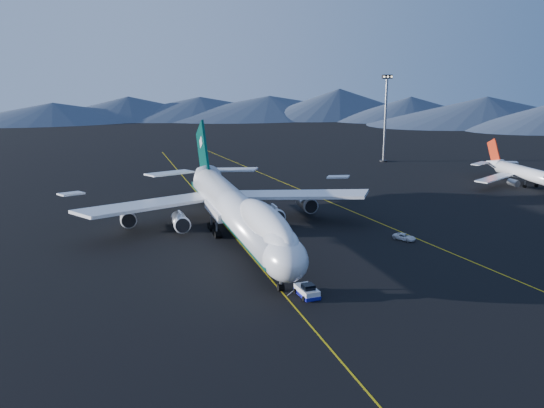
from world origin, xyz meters
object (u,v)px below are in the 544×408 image
object	(u,v)px
boeing_747	(237,210)
service_van	(404,237)
pushback_tug	(307,292)
second_jet	(533,175)
floodlight_mast	(385,118)

from	to	relation	value
boeing_747	service_van	bearing A→B (deg)	-17.50
pushback_tug	second_jet	world-z (taller)	second_jet
service_van	floodlight_mast	world-z (taller)	floodlight_mast
service_van	floodlight_mast	size ratio (longest dim) A/B	0.16
boeing_747	service_van	world-z (taller)	boeing_747
service_van	boeing_747	bearing A→B (deg)	132.77
boeing_747	second_jet	size ratio (longest dim) A/B	1.89
second_jet	service_van	bearing A→B (deg)	-169.48
boeing_747	floodlight_mast	bearing A→B (deg)	46.20
second_jet	floodlight_mast	distance (m)	52.12
floodlight_mast	service_van	bearing A→B (deg)	-114.83
boeing_747	second_jet	distance (m)	87.48
boeing_747	pushback_tug	xyz separation A→B (m)	(3.00, -29.53, -5.18)
boeing_747	second_jet	bearing A→B (deg)	14.36
boeing_747	pushback_tug	bearing A→B (deg)	-84.20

